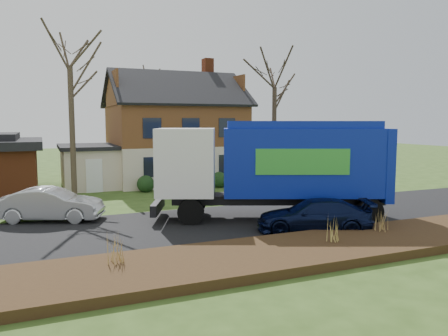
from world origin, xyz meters
name	(u,v)px	position (x,y,z in m)	size (l,w,h in m)	color
ground	(222,223)	(0.00, 0.00, 0.00)	(120.00, 120.00, 0.00)	#2E4517
road	(222,223)	(0.00, 0.00, 0.01)	(80.00, 7.00, 0.02)	black
mulch_verge	(284,253)	(0.00, -5.30, 0.15)	(80.00, 3.50, 0.30)	black
main_house	(168,127)	(1.49, 13.91, 4.03)	(12.95, 8.95, 9.26)	beige
garbage_truck	(276,163)	(2.57, -0.18, 2.56)	(10.64, 6.54, 4.44)	black
silver_sedan	(51,204)	(-6.90, 3.34, 0.74)	(1.57, 4.50, 1.48)	#B3B7BB
navy_wagon	(314,216)	(2.81, -2.86, 0.66)	(1.85, 4.56, 1.32)	black
tree_front_west	(69,45)	(-5.50, 9.20, 8.68)	(3.54, 3.54, 10.53)	#46392A
tree_front_east	(275,71)	(7.57, 8.97, 7.82)	(3.46, 3.46, 9.62)	#392D22
tree_back	(148,73)	(1.62, 20.67, 8.63)	(3.27, 3.27, 10.35)	#3A2C22
grass_clump_west	(117,246)	(-5.26, -4.63, 0.81)	(0.39, 0.32, 1.03)	#AA884B
grass_clump_mid	(334,229)	(2.01, -5.22, 0.74)	(0.31, 0.26, 0.87)	tan
grass_clump_east	(382,220)	(4.61, -4.68, 0.72)	(0.34, 0.28, 0.84)	#AD8C4C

